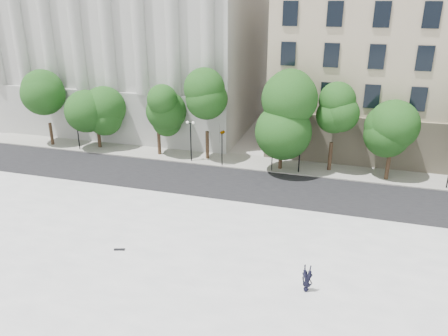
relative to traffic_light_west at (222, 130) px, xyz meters
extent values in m
plane|color=beige|center=(1.49, -22.30, -3.76)|extent=(160.00, 160.00, 0.00)
cube|color=white|center=(1.49, -19.30, -3.53)|extent=(44.00, 22.00, 0.45)
cube|color=black|center=(1.49, -4.30, -3.75)|extent=(60.00, 8.00, 0.02)
cube|color=#ADABA0|center=(1.49, 1.70, -3.70)|extent=(60.00, 4.00, 0.12)
cube|color=#B4B4B0|center=(-15.51, 16.70, 8.74)|extent=(30.00, 26.00, 25.00)
cube|color=#BEAD91|center=(21.49, 16.70, 6.74)|extent=(36.00, 26.00, 21.00)
cylinder|color=black|center=(0.00, 0.00, -2.01)|extent=(0.10, 0.10, 3.50)
imported|color=black|center=(0.00, 0.00, 0.12)|extent=(1.15, 1.89, 0.76)
cylinder|color=black|center=(5.00, 0.00, -2.01)|extent=(0.10, 0.10, 3.50)
imported|color=black|center=(5.00, 0.00, 0.05)|extent=(0.52, 1.57, 0.62)
imported|color=black|center=(10.38, -18.23, -3.08)|extent=(0.73, 1.70, 0.45)
cube|color=black|center=(-1.71, -17.40, -3.27)|extent=(0.72, 0.37, 0.07)
cylinder|color=#382619|center=(-20.34, 0.85, -2.45)|extent=(0.36, 0.36, 2.61)
sphere|color=#1E4914|center=(-20.34, 0.85, 1.09)|extent=(4.41, 4.41, 4.41)
cylinder|color=#382619|center=(-14.70, 1.55, -2.56)|extent=(0.36, 0.36, 2.40)
sphere|color=#1E4914|center=(-14.70, 1.55, 0.69)|extent=(4.11, 4.11, 4.11)
cylinder|color=#382619|center=(-7.33, 1.28, -2.52)|extent=(0.36, 0.36, 2.48)
sphere|color=#1E4914|center=(-7.33, 1.28, 0.85)|extent=(3.55, 3.55, 3.55)
cylinder|color=#382619|center=(-2.02, 1.46, -2.25)|extent=(0.36, 0.36, 3.01)
sphere|color=#1E4914|center=(-2.02, 1.46, 1.84)|extent=(4.54, 4.54, 4.54)
cylinder|color=#382619|center=(5.68, 0.79, -2.27)|extent=(0.36, 0.36, 2.97)
sphere|color=#1E4914|center=(5.68, 0.79, 1.76)|extent=(4.42, 4.42, 4.42)
cylinder|color=#382619|center=(10.30, 1.76, -2.32)|extent=(0.36, 0.36, 2.88)
sphere|color=#1E4914|center=(10.30, 1.76, 1.59)|extent=(3.74, 3.74, 3.74)
cylinder|color=#382619|center=(15.50, 0.91, -2.48)|extent=(0.36, 0.36, 2.55)
sphere|color=#1E4914|center=(15.50, 0.91, 0.98)|extent=(3.82, 3.82, 3.82)
cylinder|color=black|center=(-16.46, 0.30, -1.80)|extent=(0.12, 0.12, 3.93)
cube|color=black|center=(-16.46, 0.30, 0.17)|extent=(0.60, 0.06, 0.06)
sphere|color=white|center=(-16.76, 0.30, 0.27)|extent=(0.28, 0.28, 0.28)
sphere|color=white|center=(-16.16, 0.30, 0.27)|extent=(0.28, 0.28, 0.28)
cylinder|color=black|center=(-3.36, 0.30, -1.73)|extent=(0.12, 0.12, 4.05)
cube|color=black|center=(-3.36, 0.30, 0.30)|extent=(0.60, 0.06, 0.06)
sphere|color=white|center=(-3.66, 0.30, 0.40)|extent=(0.28, 0.28, 0.28)
sphere|color=white|center=(-3.06, 0.30, 0.40)|extent=(0.28, 0.28, 0.28)
cylinder|color=black|center=(7.54, 0.30, -1.78)|extent=(0.12, 0.12, 3.95)
cube|color=black|center=(7.54, 0.30, 0.19)|extent=(0.60, 0.06, 0.06)
sphere|color=white|center=(7.24, 0.30, 0.29)|extent=(0.28, 0.28, 0.28)
sphere|color=white|center=(7.84, 0.30, 0.29)|extent=(0.28, 0.28, 0.28)
camera|label=1|loc=(11.69, -38.81, 11.94)|focal=35.00mm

